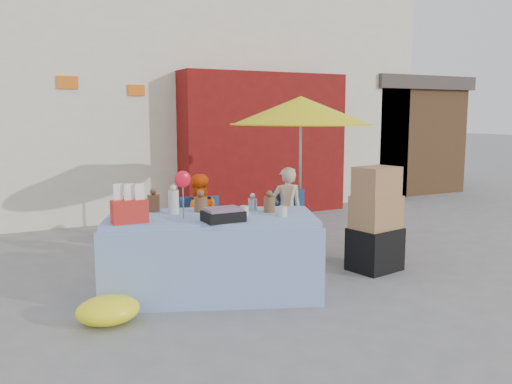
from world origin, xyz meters
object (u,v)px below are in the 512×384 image
chair_left (203,248)px  umbrella (301,111)px  vendor_orange (198,220)px  chair_right (292,237)px  box_stack (376,223)px  vendor_beige (286,211)px  market_table (211,254)px

chair_left → umbrella: 2.27m
vendor_orange → umbrella: umbrella is taller
vendor_orange → chair_right: bearing=-174.4°
box_stack → umbrella: bearing=100.8°
vendor_beige → box_stack: bearing=127.2°
market_table → chair_left: market_table is taller
umbrella → box_stack: size_ratio=1.68×
chair_right → umbrella: umbrella is taller
chair_left → chair_right: size_ratio=1.00×
market_table → umbrella: 2.62m
chair_left → umbrella: bearing=22.1°
market_table → chair_right: size_ratio=2.80×
box_stack → vendor_beige: bearing=115.5°
chair_right → umbrella: (0.30, 0.28, 1.64)m
chair_right → vendor_orange: size_ratio=0.75×
vendor_orange → vendor_beige: 1.25m
box_stack → market_table: bearing=177.0°
chair_left → box_stack: box_stack is taller
umbrella → box_stack: 1.87m
vendor_orange → vendor_beige: (1.25, 0.00, 0.01)m
chair_left → umbrella: (1.55, 0.28, 1.64)m
market_table → chair_right: bearing=53.0°
umbrella → chair_right: bearing=-136.2°
vendor_orange → umbrella: size_ratio=0.54×
chair_left → box_stack: bearing=-17.8°
chair_left → box_stack: size_ratio=0.68×
vendor_beige → box_stack: 1.27m
chair_left → vendor_orange: (-0.00, 0.13, 0.31)m
chair_left → chair_right: bearing=11.7°
market_table → chair_left: size_ratio=2.80×
vendor_orange → umbrella: bearing=-162.8°
market_table → box_stack: market_table is taller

